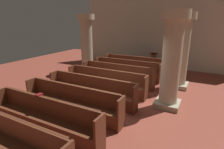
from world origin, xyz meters
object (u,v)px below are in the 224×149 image
pew_row_1 (127,69)px  pew_row_7 (5,138)px  kneeler_box_red (169,78)px  pew_row_0 (134,64)px  pillar_far_side (87,43)px  lectern (153,62)px  pew_row_5 (71,100)px  pillar_aisle_side (181,50)px  pillar_aisle_rear (172,59)px  pew_row_3 (106,81)px  pew_row_4 (91,89)px  hymn_book (39,95)px  pew_row_6 (44,115)px  pew_row_2 (117,74)px

pew_row_1 → pew_row_7: same height
kneeler_box_red → pew_row_0: bearing=169.0°
pillar_far_side → lectern: 4.23m
pew_row_5 → pew_row_7: size_ratio=1.00×
pew_row_7 → pillar_far_side: (-2.56, 6.68, 1.20)m
lectern → pew_row_7: bearing=-94.7°
lectern → kneeler_box_red: bearing=-52.0°
pillar_aisle_side → kneeler_box_red: pillar_aisle_side is taller
pillar_aisle_rear → pew_row_3: bearing=177.1°
lectern → kneeler_box_red: size_ratio=2.81×
pew_row_4 → hymn_book: (-0.34, -2.02, 0.47)m
pew_row_6 → pillar_aisle_side: 6.12m
pillar_aisle_rear → hymn_book: bearing=-134.6°
pew_row_5 → pew_row_6: (0.00, -1.10, 0.00)m
pew_row_1 → pew_row_5: bearing=-90.0°
kneeler_box_red → pillar_aisle_side: bearing=-56.7°
pew_row_0 → pew_row_6: (0.00, -6.59, 0.00)m
pillar_far_side → pew_row_5: bearing=-60.3°
pillar_aisle_side → pillar_far_side: size_ratio=1.00×
pew_row_7 → pillar_aisle_side: (2.61, 6.50, 1.20)m
pew_row_5 → lectern: lectern is taller
pew_row_6 → pew_row_4: bearing=90.0°
pew_row_7 → hymn_book: bearing=104.8°
pew_row_6 → hymn_book: hymn_book is taller
pew_row_1 → pew_row_4: size_ratio=1.00×
pew_row_5 → pillar_aisle_side: 5.17m
pew_row_7 → kneeler_box_red: pew_row_7 is taller
pew_row_4 → pillar_aisle_rear: 3.03m
pillar_far_side → pillar_aisle_rear: 5.70m
pew_row_6 → pew_row_1: bearing=90.0°
pew_row_0 → pew_row_7: same height
pew_row_1 → pew_row_6: same height
pew_row_6 → hymn_book: bearing=152.0°
pew_row_4 → pillar_far_side: (-2.56, 3.39, 1.20)m
pew_row_6 → pillar_aisle_side: bearing=64.3°
kneeler_box_red → pew_row_5: bearing=-112.3°
pillar_far_side → hymn_book: bearing=-67.7°
pew_row_1 → pew_row_7: bearing=-90.0°
pew_row_2 → pew_row_5: (0.00, -3.30, 0.00)m
pew_row_0 → lectern: bearing=60.7°
pew_row_7 → hymn_book: hymn_book is taller
pew_row_3 → pillar_aisle_rear: size_ratio=1.09×
pillar_aisle_side → hymn_book: 6.04m
pew_row_4 → pillar_aisle_side: pillar_aisle_side is taller
pillar_far_side → hymn_book: 5.89m
hymn_book → pew_row_7: bearing=-75.2°
pew_row_4 → pillar_far_side: pillar_far_side is taller
pew_row_0 → pew_row_2: size_ratio=1.00×
pew_row_3 → pillar_aisle_rear: pillar_aisle_rear is taller
pew_row_5 → pew_row_7: same height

